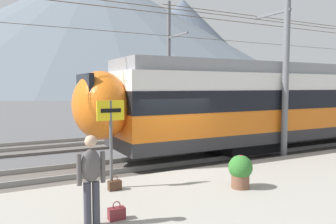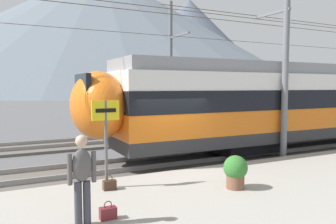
# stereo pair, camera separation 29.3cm
# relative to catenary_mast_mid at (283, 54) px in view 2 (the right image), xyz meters

# --- Properties ---
(ground_plane) EXTENTS (400.00, 400.00, 0.00)m
(ground_plane) POSITION_rel_catenary_mast_mid_xyz_m (-4.65, 0.31, -4.12)
(ground_plane) COLOR #565659
(platform_slab) EXTENTS (120.00, 6.76, 0.32)m
(platform_slab) POSITION_rel_catenary_mast_mid_xyz_m (-4.65, -3.78, -3.97)
(platform_slab) COLOR #A39E93
(platform_slab) RESTS_ON ground
(track_near) EXTENTS (120.00, 3.00, 0.28)m
(track_near) POSITION_rel_catenary_mast_mid_xyz_m (-4.65, 1.48, -4.06)
(track_near) COLOR #5B5651
(track_near) RESTS_ON ground
(track_far) EXTENTS (120.00, 3.00, 0.28)m
(track_far) POSITION_rel_catenary_mast_mid_xyz_m (-4.65, 7.08, -4.06)
(track_far) COLOR #5B5651
(track_far) RESTS_ON ground
(catenary_mast_mid) EXTENTS (47.73, 1.90, 7.95)m
(catenary_mast_mid) POSITION_rel_catenary_mast_mid_xyz_m (0.00, 0.00, 0.00)
(catenary_mast_mid) COLOR slate
(catenary_mast_mid) RESTS_ON ground
(catenary_mast_far_side) EXTENTS (47.73, 2.41, 8.11)m
(catenary_mast_far_side) POSITION_rel_catenary_mast_mid_xyz_m (-0.07, 9.03, 0.10)
(catenary_mast_far_side) COLOR slate
(catenary_mast_far_side) RESTS_ON ground
(platform_sign) EXTENTS (0.70, 0.08, 2.23)m
(platform_sign) POSITION_rel_catenary_mast_mid_xyz_m (-7.21, -1.20, -2.18)
(platform_sign) COLOR #59595B
(platform_sign) RESTS_ON platform_slab
(passenger_walking) EXTENTS (0.53, 0.22, 1.69)m
(passenger_walking) POSITION_rel_catenary_mast_mid_xyz_m (-8.26, -3.26, -2.87)
(passenger_walking) COLOR #383842
(passenger_walking) RESTS_ON platform_slab
(handbag_beside_passenger) EXTENTS (0.32, 0.18, 0.36)m
(handbag_beside_passenger) POSITION_rel_catenary_mast_mid_xyz_m (-7.76, -3.19, -3.69)
(handbag_beside_passenger) COLOR maroon
(handbag_beside_passenger) RESTS_ON platform_slab
(handbag_near_sign) EXTENTS (0.32, 0.18, 0.37)m
(handbag_near_sign) POSITION_rel_catenary_mast_mid_xyz_m (-7.19, -1.40, -3.69)
(handbag_near_sign) COLOR #472D1E
(handbag_near_sign) RESTS_ON platform_slab
(potted_plant_platform_edge) EXTENTS (0.61, 0.61, 0.84)m
(potted_plant_platform_edge) POSITION_rel_catenary_mast_mid_xyz_m (-4.31, -2.73, -3.34)
(potted_plant_platform_edge) COLOR brown
(potted_plant_platform_edge) RESTS_ON platform_slab
(mountain_central_peak) EXTENTS (206.22, 206.22, 61.36)m
(mountain_central_peak) POSITION_rel_catenary_mast_mid_xyz_m (37.11, 158.59, 26.56)
(mountain_central_peak) COLOR slate
(mountain_central_peak) RESTS_ON ground
(mountain_right_ridge) EXTENTS (135.59, 135.59, 68.92)m
(mountain_right_ridge) POSITION_rel_catenary_mast_mid_xyz_m (119.96, 213.32, 30.34)
(mountain_right_ridge) COLOR #515B6B
(mountain_right_ridge) RESTS_ON ground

